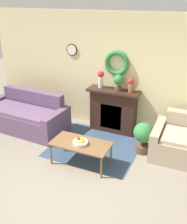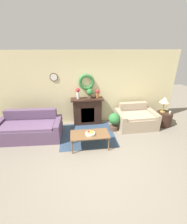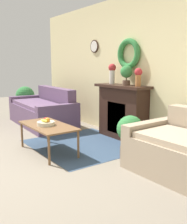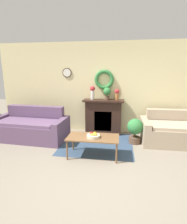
% 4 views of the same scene
% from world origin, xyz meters
% --- Properties ---
extents(ground_plane, '(16.00, 16.00, 0.00)m').
position_xyz_m(ground_plane, '(0.00, 0.00, 0.00)').
color(ground_plane, gray).
extents(floor_rug, '(1.82, 1.67, 0.01)m').
position_xyz_m(floor_rug, '(-0.18, 1.55, 0.00)').
color(floor_rug, '#334760').
rests_on(floor_rug, ground_plane).
extents(wall_back, '(6.80, 0.17, 2.70)m').
position_xyz_m(wall_back, '(-0.01, 2.61, 1.36)').
color(wall_back, beige).
rests_on(wall_back, ground_plane).
extents(fireplace, '(1.20, 0.41, 1.04)m').
position_xyz_m(fireplace, '(-0.10, 2.40, 0.52)').
color(fireplace, '#331E16').
rests_on(fireplace, ground_plane).
extents(couch_left, '(2.08, 1.06, 0.87)m').
position_xyz_m(couch_left, '(-2.08, 1.66, 0.32)').
color(couch_left, '#604766').
rests_on(couch_left, ground_plane).
extents(loveseat_right, '(1.42, 1.02, 0.82)m').
position_xyz_m(loveseat_right, '(1.67, 1.93, 0.31)').
color(loveseat_right, tan).
rests_on(loveseat_right, ground_plane).
extents(coffee_table, '(1.12, 0.57, 0.46)m').
position_xyz_m(coffee_table, '(-0.18, 0.86, 0.42)').
color(coffee_table, brown).
rests_on(coffee_table, ground_plane).
extents(fruit_bowl, '(0.28, 0.28, 0.12)m').
position_xyz_m(fruit_bowl, '(-0.17, 0.83, 0.50)').
color(fruit_bowl, beige).
rests_on(fruit_bowl, coffee_table).
extents(vase_on_mantel_left, '(0.15, 0.15, 0.39)m').
position_xyz_m(vase_on_mantel_left, '(-0.44, 2.41, 1.27)').
color(vase_on_mantel_left, silver).
rests_on(vase_on_mantel_left, fireplace).
extents(vase_on_mantel_right, '(0.14, 0.14, 0.32)m').
position_xyz_m(vase_on_mantel_right, '(0.28, 2.41, 1.22)').
color(vase_on_mantel_right, '#AD6B38').
rests_on(vase_on_mantel_right, fireplace).
extents(potted_plant_on_mantel, '(0.23, 0.23, 0.36)m').
position_xyz_m(potted_plant_on_mantel, '(-0.00, 2.39, 1.26)').
color(potted_plant_on_mantel, brown).
rests_on(potted_plant_on_mantel, fireplace).
extents(potted_plant_floor_by_loveseat, '(0.41, 0.41, 0.66)m').
position_xyz_m(potted_plant_floor_by_loveseat, '(0.79, 1.75, 0.39)').
color(potted_plant_floor_by_loveseat, brown).
rests_on(potted_plant_floor_by_loveseat, ground_plane).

